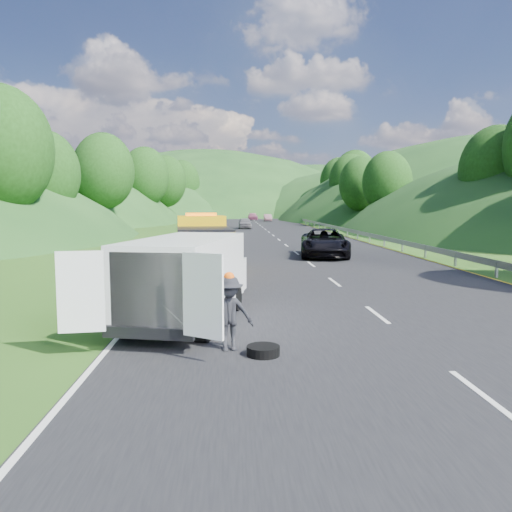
{
  "coord_description": "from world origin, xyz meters",
  "views": [
    {
      "loc": [
        -1.17,
        -15.89,
        3.2
      ],
      "look_at": [
        -0.29,
        2.13,
        1.3
      ],
      "focal_mm": 35.0,
      "sensor_mm": 36.0,
      "label": 1
    }
  ],
  "objects": [
    {
      "name": "tow_truck",
      "position": [
        -2.55,
        7.86,
        1.34
      ],
      "size": [
        3.05,
        6.61,
        2.74
      ],
      "rotation": [
        0.0,
        0.0,
        0.11
      ],
      "color": "black",
      "rests_on": "ground"
    },
    {
      "name": "dist_car_d",
      "position": [
        1.63,
        104.1,
        0.0
      ],
      "size": [
        1.65,
        4.1,
        1.4
      ],
      "primitive_type": "imported",
      "color": "#86374B",
      "rests_on": "ground"
    },
    {
      "name": "white_van",
      "position": [
        -2.35,
        -2.63,
        1.3
      ],
      "size": [
        4.1,
        6.91,
        2.3
      ],
      "rotation": [
        0.0,
        0.0,
        -0.22
      ],
      "color": "black",
      "rests_on": "ground"
    },
    {
      "name": "hills_backdrop",
      "position": [
        6.5,
        134.7,
        0.0
      ],
      "size": [
        201.0,
        288.6,
        44.0
      ],
      "primitive_type": null,
      "color": "#2D5B23",
      "rests_on": "ground"
    },
    {
      "name": "dist_car_a",
      "position": [
        0.53,
        47.99,
        0.0
      ],
      "size": [
        1.65,
        4.1,
        1.4
      ],
      "primitive_type": "imported",
      "color": "#58565C",
      "rests_on": "ground"
    },
    {
      "name": "dist_car_c",
      "position": [
        2.96,
        82.22,
        0.0
      ],
      "size": [
        1.88,
        4.61,
        1.34
      ],
      "primitive_type": "imported",
      "color": "#8A4561",
      "rests_on": "ground"
    },
    {
      "name": "child",
      "position": [
        -2.83,
        -1.32,
        0.0
      ],
      "size": [
        0.6,
        0.49,
        1.12
      ],
      "primitive_type": "imported",
      "rotation": [
        0.0,
        0.0,
        -0.14
      ],
      "color": "tan",
      "rests_on": "ground"
    },
    {
      "name": "guardrail",
      "position": [
        10.3,
        52.5,
        0.0
      ],
      "size": [
        0.06,
        140.0,
        1.52
      ],
      "primitive_type": "cube",
      "color": "gray",
      "rests_on": "ground"
    },
    {
      "name": "tree_line_right",
      "position": [
        23.0,
        60.0,
        0.0
      ],
      "size": [
        14.0,
        140.0,
        14.0
      ],
      "primitive_type": null,
      "color": "#215519",
      "rests_on": "ground"
    },
    {
      "name": "passing_suv",
      "position": [
        4.39,
        13.77,
        0.0
      ],
      "size": [
        3.54,
        6.31,
        1.67
      ],
      "primitive_type": "imported",
      "rotation": [
        0.0,
        0.0,
        -0.13
      ],
      "color": "black",
      "rests_on": "ground"
    },
    {
      "name": "suitcase",
      "position": [
        -4.71,
        0.82,
        0.27
      ],
      "size": [
        0.35,
        0.23,
        0.53
      ],
      "primitive_type": "cube",
      "rotation": [
        0.0,
        0.0,
        0.13
      ],
      "color": "#4E4A3B",
      "rests_on": "ground"
    },
    {
      "name": "spare_tire",
      "position": [
        -0.52,
        -5.7,
        0.0
      ],
      "size": [
        0.7,
        0.7,
        0.2
      ],
      "primitive_type": "cylinder",
      "color": "black",
      "rests_on": "ground"
    },
    {
      "name": "worker",
      "position": [
        -1.23,
        -5.3,
        0.0
      ],
      "size": [
        1.12,
        0.73,
        1.63
      ],
      "primitive_type": "imported",
      "rotation": [
        0.0,
        0.0,
        0.13
      ],
      "color": "black",
      "rests_on": "ground"
    },
    {
      "name": "tree_line_left",
      "position": [
        -19.0,
        60.0,
        0.0
      ],
      "size": [
        14.0,
        140.0,
        14.0
      ],
      "primitive_type": null,
      "color": "#215519",
      "rests_on": "ground"
    },
    {
      "name": "road_surface",
      "position": [
        3.0,
        40.0,
        0.01
      ],
      "size": [
        14.0,
        200.0,
        0.02
      ],
      "primitive_type": "cube",
      "color": "black",
      "rests_on": "ground"
    },
    {
      "name": "ground",
      "position": [
        0.0,
        0.0,
        0.0
      ],
      "size": [
        320.0,
        320.0,
        0.0
      ],
      "primitive_type": "plane",
      "color": "#38661E",
      "rests_on": "ground"
    },
    {
      "name": "dist_car_b",
      "position": [
        5.43,
        75.48,
        0.0
      ],
      "size": [
        1.35,
        3.86,
        1.27
      ],
      "primitive_type": "imported",
      "color": "#7C5360",
      "rests_on": "ground"
    },
    {
      "name": "woman",
      "position": [
        -3.76,
        0.95,
        0.0
      ],
      "size": [
        0.44,
        0.58,
        1.52
      ],
      "primitive_type": "imported",
      "rotation": [
        0.0,
        0.0,
        1.5
      ],
      "color": "white",
      "rests_on": "ground"
    }
  ]
}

